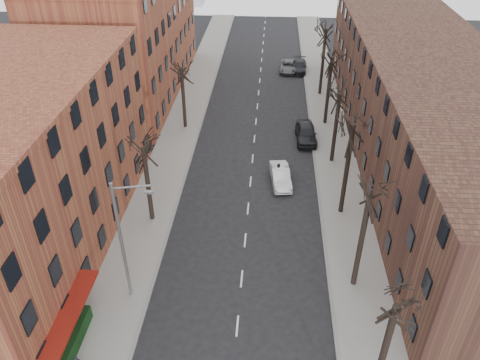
# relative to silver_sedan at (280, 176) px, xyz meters

# --- Properties ---
(sidewalk_left) EXTENTS (4.00, 90.00, 0.15)m
(sidewalk_left) POSITION_rel_silver_sedan_xyz_m (-10.66, 11.00, -0.66)
(sidewalk_left) COLOR gray
(sidewalk_left) RESTS_ON ground
(sidewalk_right) EXTENTS (4.00, 90.00, 0.15)m
(sidewalk_right) POSITION_rel_silver_sedan_xyz_m (5.34, 11.00, -0.66)
(sidewalk_right) COLOR gray
(sidewalk_right) RESTS_ON ground
(building_left_near) EXTENTS (12.00, 26.00, 12.00)m
(building_left_near) POSITION_rel_silver_sedan_xyz_m (-18.66, -9.00, 5.27)
(building_left_near) COLOR brown
(building_left_near) RESTS_ON ground
(building_left_far) EXTENTS (12.00, 28.00, 14.00)m
(building_left_far) POSITION_rel_silver_sedan_xyz_m (-18.66, 20.00, 6.27)
(building_left_far) COLOR brown
(building_left_far) RESTS_ON ground
(building_right) EXTENTS (12.00, 50.00, 10.00)m
(building_right) POSITION_rel_silver_sedan_xyz_m (13.34, 6.00, 4.27)
(building_right) COLOR #503325
(building_right) RESTS_ON ground
(awning_left) EXTENTS (1.20, 7.00, 0.15)m
(awning_left) POSITION_rel_silver_sedan_xyz_m (-12.06, -18.00, -0.73)
(awning_left) COLOR maroon
(awning_left) RESTS_ON ground
(hedge) EXTENTS (0.80, 6.00, 1.00)m
(hedge) POSITION_rel_silver_sedan_xyz_m (-12.16, -19.00, -0.08)
(hedge) COLOR #123513
(hedge) RESTS_ON sidewalk_left
(tree_right_b) EXTENTS (5.20, 5.20, 10.80)m
(tree_right_b) POSITION_rel_silver_sedan_xyz_m (4.94, -12.00, -0.73)
(tree_right_b) COLOR black
(tree_right_b) RESTS_ON ground
(tree_right_c) EXTENTS (5.20, 5.20, 11.60)m
(tree_right_c) POSITION_rel_silver_sedan_xyz_m (4.94, -4.00, -0.73)
(tree_right_c) COLOR black
(tree_right_c) RESTS_ON ground
(tree_right_d) EXTENTS (5.20, 5.20, 10.00)m
(tree_right_d) POSITION_rel_silver_sedan_xyz_m (4.94, 4.00, -0.73)
(tree_right_d) COLOR black
(tree_right_d) RESTS_ON ground
(tree_right_e) EXTENTS (5.20, 5.20, 10.80)m
(tree_right_e) POSITION_rel_silver_sedan_xyz_m (4.94, 12.00, -0.73)
(tree_right_e) COLOR black
(tree_right_e) RESTS_ON ground
(tree_right_f) EXTENTS (5.20, 5.20, 11.60)m
(tree_right_f) POSITION_rel_silver_sedan_xyz_m (4.94, 20.00, -0.73)
(tree_right_f) COLOR black
(tree_right_f) RESTS_ON ground
(tree_left_a) EXTENTS (5.20, 5.20, 9.50)m
(tree_left_a) POSITION_rel_silver_sedan_xyz_m (-10.26, -6.00, -0.73)
(tree_left_a) COLOR black
(tree_left_a) RESTS_ON ground
(tree_left_b) EXTENTS (5.20, 5.20, 9.50)m
(tree_left_b) POSITION_rel_silver_sedan_xyz_m (-10.26, 10.00, -0.73)
(tree_left_b) COLOR black
(tree_left_b) RESTS_ON ground
(streetlight) EXTENTS (2.45, 0.22, 9.03)m
(streetlight) POSITION_rel_silver_sedan_xyz_m (-9.69, -14.00, 4.28)
(streetlight) COLOR slate
(streetlight) RESTS_ON ground
(silver_sedan) EXTENTS (2.11, 4.60, 1.46)m
(silver_sedan) POSITION_rel_silver_sedan_xyz_m (0.00, 0.00, 0.00)
(silver_sedan) COLOR silver
(silver_sedan) RESTS_ON ground
(parked_car_near) EXTENTS (2.25, 5.11, 1.71)m
(parked_car_near) POSITION_rel_silver_sedan_xyz_m (2.64, 8.04, 0.13)
(parked_car_near) COLOR black
(parked_car_near) RESTS_ON ground
(parked_car_mid) EXTENTS (2.31, 4.96, 1.40)m
(parked_car_mid) POSITION_rel_silver_sedan_xyz_m (2.64, 27.80, -0.03)
(parked_car_mid) COLOR black
(parked_car_mid) RESTS_ON ground
(parked_car_far) EXTENTS (2.55, 4.96, 1.34)m
(parked_car_far) POSITION_rel_silver_sedan_xyz_m (1.14, 27.74, -0.06)
(parked_car_far) COLOR #54585C
(parked_car_far) RESTS_ON ground
(pedestrian_crossing) EXTENTS (0.68, 1.15, 1.83)m
(pedestrian_crossing) POSITION_rel_silver_sedan_xyz_m (-0.21, 0.27, 0.18)
(pedestrian_crossing) COLOR black
(pedestrian_crossing) RESTS_ON ground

